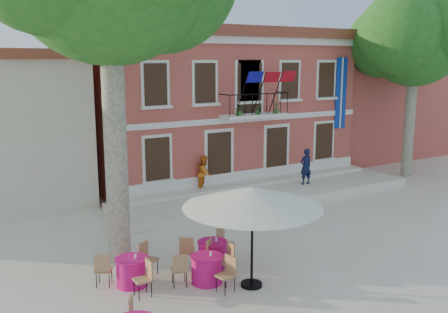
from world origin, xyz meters
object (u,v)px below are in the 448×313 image
(patio_umbrella, at_px, (252,198))
(cafe_table_1, at_px, (207,268))
(pedestrian_navy, at_px, (306,166))
(cafe_table_0, at_px, (132,270))
(cafe_table_3, at_px, (213,253))
(pedestrian_orange, at_px, (204,173))
(plane_tree_east, at_px, (415,39))

(patio_umbrella, relative_size, cafe_table_1, 2.01)
(pedestrian_navy, bearing_deg, patio_umbrella, 43.77)
(cafe_table_0, bearing_deg, pedestrian_navy, 27.15)
(cafe_table_0, bearing_deg, cafe_table_1, -26.15)
(patio_umbrella, distance_m, cafe_table_3, 2.64)
(cafe_table_0, xyz_separation_m, cafe_table_3, (2.48, -0.02, 0.00))
(pedestrian_orange, bearing_deg, patio_umbrella, -154.76)
(pedestrian_orange, bearing_deg, cafe_table_0, -175.52)
(patio_umbrella, bearing_deg, pedestrian_orange, 69.59)
(pedestrian_navy, distance_m, cafe_table_0, 11.79)
(cafe_table_1, relative_size, cafe_table_3, 0.98)
(pedestrian_navy, distance_m, cafe_table_1, 10.71)
(patio_umbrella, height_order, pedestrian_orange, patio_umbrella)
(pedestrian_orange, bearing_deg, plane_tree_east, -53.21)
(cafe_table_3, bearing_deg, pedestrian_navy, 34.00)
(pedestrian_orange, bearing_deg, cafe_table_1, -162.45)
(plane_tree_east, relative_size, patio_umbrella, 2.56)
(patio_umbrella, relative_size, pedestrian_orange, 2.33)
(pedestrian_orange, height_order, cafe_table_3, pedestrian_orange)
(plane_tree_east, bearing_deg, pedestrian_orange, 171.14)
(cafe_table_3, bearing_deg, pedestrian_orange, 63.29)
(pedestrian_navy, bearing_deg, cafe_table_3, 35.39)
(pedestrian_navy, height_order, cafe_table_3, pedestrian_navy)
(cafe_table_1, bearing_deg, pedestrian_orange, 61.89)
(pedestrian_navy, xyz_separation_m, cafe_table_0, (-10.47, -5.37, -0.71))
(pedestrian_navy, bearing_deg, cafe_table_1, 37.24)
(cafe_table_0, relative_size, cafe_table_3, 1.00)
(plane_tree_east, bearing_deg, cafe_table_3, -160.91)
(pedestrian_orange, relative_size, cafe_table_1, 0.86)
(plane_tree_east, relative_size, cafe_table_0, 5.05)
(plane_tree_east, distance_m, pedestrian_orange, 12.67)
(plane_tree_east, height_order, cafe_table_1, plane_tree_east)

